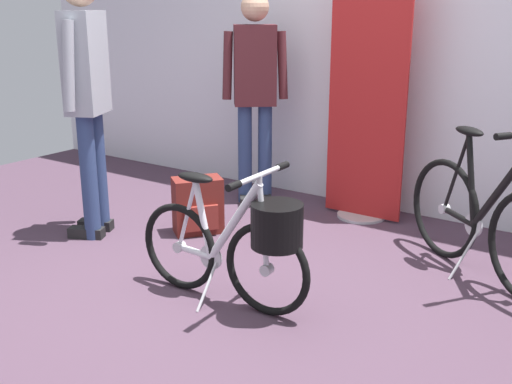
# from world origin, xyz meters

# --- Properties ---
(ground_plane) EXTENTS (7.40, 7.40, 0.00)m
(ground_plane) POSITION_xyz_m (0.00, 0.00, 0.00)
(ground_plane) COLOR #473342
(back_wall) EXTENTS (7.40, 0.10, 3.04)m
(back_wall) POSITION_xyz_m (0.00, 2.08, 1.52)
(back_wall) COLOR silver
(back_wall) RESTS_ON ground_plane
(floor_banner_stand) EXTENTS (0.60, 0.36, 1.82)m
(floor_banner_stand) POSITION_xyz_m (-0.04, 1.73, 0.82)
(floor_banner_stand) COLOR #B7B7BC
(floor_banner_stand) RESTS_ON ground_plane
(folding_bike_foreground) EXTENTS (1.07, 0.53, 0.76)m
(folding_bike_foreground) POSITION_xyz_m (0.07, 0.04, 0.37)
(folding_bike_foreground) COLOR black
(folding_bike_foreground) RESTS_ON ground_plane
(display_bike_left) EXTENTS (1.13, 0.79, 0.94)m
(display_bike_left) POSITION_xyz_m (1.00, 1.13, 0.35)
(display_bike_left) COLOR black
(display_bike_left) RESTS_ON ground_plane
(visitor_near_wall) EXTENTS (0.37, 0.48, 1.75)m
(visitor_near_wall) POSITION_xyz_m (-1.40, 0.35, 1.01)
(visitor_near_wall) COLOR navy
(visitor_near_wall) RESTS_ON ground_plane
(visitor_browsing) EXTENTS (0.43, 0.39, 1.63)m
(visitor_browsing) POSITION_xyz_m (-0.93, 1.59, 0.93)
(visitor_browsing) COLOR navy
(visitor_browsing) RESTS_ON ground_plane
(backpack_on_floor) EXTENTS (0.36, 0.38, 0.39)m
(backpack_on_floor) POSITION_xyz_m (-0.84, 0.78, 0.19)
(backpack_on_floor) COLOR maroon
(backpack_on_floor) RESTS_ON ground_plane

